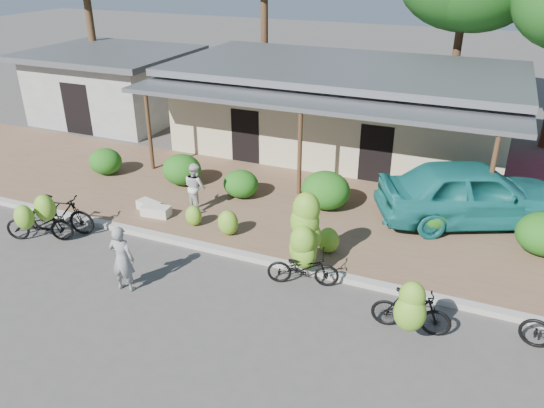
% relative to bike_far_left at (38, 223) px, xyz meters
% --- Properties ---
extents(ground, '(100.00, 100.00, 0.00)m').
position_rel_bike_far_left_xyz_m(ground, '(5.57, -0.64, -0.56)').
color(ground, '#4B4845').
rests_on(ground, ground).
extents(sidewalk, '(60.00, 6.00, 0.12)m').
position_rel_bike_far_left_xyz_m(sidewalk, '(5.57, 4.36, -0.50)').
color(sidewalk, brown).
rests_on(sidewalk, ground).
extents(curb, '(60.00, 0.25, 0.15)m').
position_rel_bike_far_left_xyz_m(curb, '(5.57, 1.36, -0.48)').
color(curb, '#A8A399').
rests_on(curb, ground).
extents(shop_main, '(13.00, 8.50, 3.35)m').
position_rel_bike_far_left_xyz_m(shop_main, '(5.57, 10.29, 1.17)').
color(shop_main, '#BFAA90').
rests_on(shop_main, ground).
extents(shop_grey, '(7.00, 6.00, 3.15)m').
position_rel_bike_far_left_xyz_m(shop_grey, '(-5.43, 10.35, 1.06)').
color(shop_grey, '#A9A9A4').
rests_on(shop_grey, ground).
extents(hedge_0, '(1.17, 1.05, 0.91)m').
position_rel_bike_far_left_xyz_m(hedge_0, '(-1.26, 4.44, 0.02)').
color(hedge_0, '#155B14').
rests_on(hedge_0, sidewalk).
extents(hedge_1, '(1.32, 1.19, 1.03)m').
position_rel_bike_far_left_xyz_m(hedge_1, '(1.69, 4.69, 0.08)').
color(hedge_1, '#155B14').
rests_on(hedge_1, sidewalk).
extents(hedge_2, '(1.13, 1.02, 0.89)m').
position_rel_bike_far_left_xyz_m(hedge_2, '(3.95, 4.54, 0.01)').
color(hedge_2, '#155B14').
rests_on(hedge_2, sidewalk).
extents(hedge_3, '(1.49, 1.34, 1.16)m').
position_rel_bike_far_left_xyz_m(hedge_3, '(6.66, 4.81, 0.14)').
color(hedge_3, '#155B14').
rests_on(hedge_3, sidewalk).
extents(hedge_4, '(1.31, 1.18, 1.02)m').
position_rel_bike_far_left_xyz_m(hedge_4, '(9.73, 4.54, 0.08)').
color(hedge_4, '#155B14').
rests_on(hedge_4, sidewalk).
extents(bike_far_left, '(1.98, 1.47, 1.37)m').
position_rel_bike_far_left_xyz_m(bike_far_left, '(0.00, 0.00, 0.00)').
color(bike_far_left, black).
rests_on(bike_far_left, ground).
extents(bike_left, '(2.00, 1.36, 1.47)m').
position_rel_bike_far_left_xyz_m(bike_left, '(0.27, 0.54, 0.10)').
color(bike_left, black).
rests_on(bike_left, ground).
extents(bike_center, '(1.81, 1.34, 2.17)m').
position_rel_bike_far_left_xyz_m(bike_center, '(7.28, 1.15, 0.34)').
color(bike_center, black).
rests_on(bike_center, ground).
extents(bike_right, '(1.68, 1.20, 1.60)m').
position_rel_bike_far_left_xyz_m(bike_right, '(10.03, -0.12, 0.13)').
color(bike_right, black).
rests_on(bike_right, ground).
extents(loose_banana_a, '(0.49, 0.41, 0.61)m').
position_rel_bike_far_left_xyz_m(loose_banana_a, '(3.54, 2.26, -0.13)').
color(loose_banana_a, '#70A629').
rests_on(loose_banana_a, sidewalk).
extents(loose_banana_b, '(0.58, 0.49, 0.73)m').
position_rel_bike_far_left_xyz_m(loose_banana_b, '(4.70, 2.16, -0.07)').
color(loose_banana_b, '#70A629').
rests_on(loose_banana_b, sidewalk).
extents(loose_banana_c, '(0.57, 0.48, 0.71)m').
position_rel_bike_far_left_xyz_m(loose_banana_c, '(7.54, 2.31, -0.08)').
color(loose_banana_c, '#70A629').
rests_on(loose_banana_c, sidewalk).
extents(sack_near, '(0.88, 0.48, 0.30)m').
position_rel_bike_far_left_xyz_m(sack_near, '(2.20, 2.35, -0.29)').
color(sack_near, silver).
rests_on(sack_near, sidewalk).
extents(sack_far, '(0.82, 0.56, 0.28)m').
position_rel_bike_far_left_xyz_m(sack_far, '(1.79, 2.58, -0.30)').
color(sack_far, silver).
rests_on(sack_far, sidewalk).
extents(vendor, '(0.65, 0.47, 1.67)m').
position_rel_bike_far_left_xyz_m(vendor, '(3.57, -0.98, 0.28)').
color(vendor, gray).
rests_on(vendor, ground).
extents(bystander, '(0.90, 0.84, 1.49)m').
position_rel_bike_far_left_xyz_m(bystander, '(3.09, 3.19, 0.31)').
color(bystander, silver).
rests_on(bystander, sidewalk).
extents(teal_van, '(5.78, 4.22, 1.83)m').
position_rel_bike_far_left_xyz_m(teal_van, '(10.81, 5.56, 0.48)').
color(teal_van, '#197371').
rests_on(teal_van, sidewalk).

